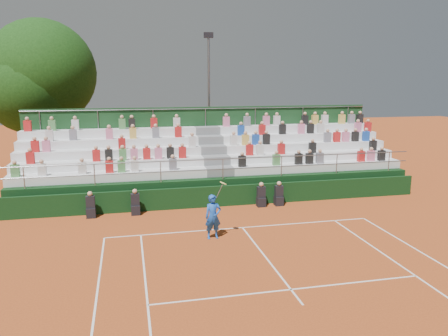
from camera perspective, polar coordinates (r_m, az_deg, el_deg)
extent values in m
plane|color=#AC491C|center=(18.10, 2.42, -7.79)|extent=(90.00, 90.00, 0.00)
cube|color=white|center=(18.10, 2.42, -7.78)|extent=(11.00, 0.06, 0.01)
cube|color=white|center=(15.24, 5.58, -11.66)|extent=(0.06, 6.40, 0.01)
cube|color=white|center=(13.30, 8.73, -15.42)|extent=(8.22, 0.06, 0.01)
cube|color=black|center=(20.92, 0.18, -3.65)|extent=(20.00, 0.15, 1.00)
cube|color=black|center=(20.17, -16.97, -5.59)|extent=(0.40, 0.40, 0.44)
cube|color=black|center=(20.03, -17.05, -4.28)|extent=(0.38, 0.25, 0.55)
sphere|color=tan|center=(19.93, -17.11, -3.23)|extent=(0.22, 0.22, 0.22)
cube|color=black|center=(20.09, -11.48, -5.37)|extent=(0.40, 0.40, 0.44)
cube|color=black|center=(19.96, -11.53, -4.06)|extent=(0.38, 0.25, 0.55)
sphere|color=tan|center=(19.86, -11.58, -3.00)|extent=(0.22, 0.22, 0.22)
cube|color=black|center=(20.99, 4.86, -4.44)|extent=(0.40, 0.40, 0.44)
cube|color=black|center=(20.86, 4.88, -3.17)|extent=(0.38, 0.25, 0.55)
sphere|color=tan|center=(20.77, 4.90, -2.16)|extent=(0.22, 0.22, 0.22)
cube|color=black|center=(21.27, 7.15, -4.27)|extent=(0.40, 0.40, 0.44)
cube|color=black|center=(21.14, 7.18, -3.02)|extent=(0.38, 0.25, 0.55)
sphere|color=tan|center=(21.05, 7.21, -2.02)|extent=(0.22, 0.22, 0.22)
cube|color=black|center=(23.84, -1.46, -1.49)|extent=(20.00, 5.20, 1.20)
cube|color=white|center=(21.63, -14.64, -1.04)|extent=(9.30, 0.85, 0.42)
cube|color=white|center=(23.72, 12.12, 0.18)|extent=(9.30, 0.85, 0.42)
cube|color=slate|center=(22.06, -0.63, -0.41)|extent=(1.40, 0.85, 0.42)
cube|color=white|center=(22.37, -14.63, 0.47)|extent=(9.30, 0.85, 0.42)
cube|color=white|center=(24.40, 11.34, 1.54)|extent=(9.30, 0.85, 0.42)
cube|color=slate|center=(22.79, -1.08, 1.06)|extent=(1.40, 0.85, 0.42)
cube|color=white|center=(23.14, -14.61, 1.89)|extent=(9.30, 0.85, 0.42)
cube|color=white|center=(25.10, 10.60, 2.82)|extent=(9.30, 0.85, 0.42)
cube|color=slate|center=(23.54, -1.49, 2.43)|extent=(1.40, 0.85, 0.42)
cube|color=white|center=(23.91, -14.60, 3.22)|extent=(9.30, 0.85, 0.42)
cube|color=white|center=(25.82, 9.90, 4.03)|extent=(9.30, 0.85, 0.42)
cube|color=slate|center=(24.30, -1.88, 3.72)|extent=(1.40, 0.85, 0.42)
cube|color=white|center=(24.70, -14.59, 4.47)|extent=(9.30, 0.85, 0.42)
cube|color=white|center=(26.55, 9.23, 5.17)|extent=(9.30, 0.85, 0.42)
cube|color=slate|center=(25.08, -2.25, 4.94)|extent=(1.40, 0.85, 0.42)
cube|color=#183F1E|center=(25.71, -2.44, 3.10)|extent=(20.00, 0.12, 4.40)
cylinder|color=gray|center=(21.06, -0.15, 1.20)|extent=(20.00, 0.05, 0.05)
cylinder|color=gray|center=(25.38, -2.44, 7.76)|extent=(20.00, 0.05, 0.05)
cube|color=#4C8C4C|center=(21.95, -25.61, -0.33)|extent=(0.36, 0.24, 0.56)
cube|color=silver|center=(21.72, -22.66, -0.20)|extent=(0.36, 0.24, 0.56)
cube|color=silver|center=(21.47, -18.03, 0.01)|extent=(0.36, 0.24, 0.56)
cube|color=red|center=(21.38, -14.74, 0.15)|extent=(0.36, 0.24, 0.56)
cube|color=#4C8C4C|center=(21.36, -13.23, 0.22)|extent=(0.36, 0.24, 0.56)
cube|color=silver|center=(21.36, -11.58, 0.29)|extent=(0.36, 0.24, 0.56)
cube|color=slate|center=(21.46, -6.69, 0.50)|extent=(0.36, 0.24, 0.56)
cube|color=red|center=(22.59, -23.97, 1.21)|extent=(0.36, 0.24, 0.56)
cube|color=red|center=(22.17, -16.33, 1.57)|extent=(0.36, 0.24, 0.56)
cube|color=black|center=(22.14, -14.81, 1.64)|extent=(0.36, 0.24, 0.56)
cube|color=#4C8C4C|center=(22.12, -13.08, 1.72)|extent=(0.36, 0.24, 0.56)
cube|color=pink|center=(22.12, -11.66, 1.78)|extent=(0.36, 0.24, 0.56)
cube|color=red|center=(22.14, -10.06, 1.85)|extent=(0.36, 0.24, 0.56)
cube|color=pink|center=(22.17, -8.57, 1.91)|extent=(0.36, 0.24, 0.56)
cube|color=black|center=(22.22, -7.03, 1.98)|extent=(0.36, 0.24, 0.56)
cube|color=red|center=(22.28, -5.46, 2.04)|extent=(0.36, 0.24, 0.56)
cube|color=red|center=(23.33, -23.44, 2.60)|extent=(0.36, 0.24, 0.56)
cube|color=pink|center=(23.23, -22.19, 2.67)|extent=(0.36, 0.24, 0.56)
cube|color=red|center=(22.90, -13.19, 3.11)|extent=(0.36, 0.24, 0.56)
cube|color=silver|center=(23.13, -4.18, 3.47)|extent=(0.36, 0.24, 0.56)
cube|color=silver|center=(24.00, -21.84, 3.97)|extent=(0.36, 0.24, 0.56)
cube|color=slate|center=(23.84, -19.12, 4.12)|extent=(0.36, 0.24, 0.56)
cube|color=pink|center=(23.70, -14.75, 4.34)|extent=(0.36, 0.24, 0.56)
cube|color=gold|center=(23.68, -11.81, 4.47)|extent=(0.36, 0.24, 0.56)
cube|color=slate|center=(23.73, -8.91, 4.59)|extent=(0.36, 0.24, 0.56)
cube|color=red|center=(23.83, -6.00, 4.70)|extent=(0.36, 0.24, 0.56)
cube|color=red|center=(25.00, -24.27, 5.03)|extent=(0.36, 0.24, 0.56)
cube|color=#4C8C4C|center=(24.79, -21.54, 5.19)|extent=(0.36, 0.24, 0.56)
cube|color=silver|center=(24.63, -18.85, 5.35)|extent=(0.36, 0.24, 0.56)
cube|color=#4C8C4C|center=(24.48, -13.16, 5.63)|extent=(0.36, 0.24, 0.56)
cube|color=black|center=(24.48, -11.94, 5.68)|extent=(0.36, 0.24, 0.56)
cube|color=red|center=(24.52, -9.14, 5.80)|extent=(0.36, 0.24, 0.56)
cube|color=silver|center=(24.63, -6.20, 5.90)|extent=(0.36, 0.24, 0.56)
cube|color=black|center=(22.08, 2.38, 0.89)|extent=(0.36, 0.24, 0.56)
cube|color=#4C8C4C|center=(22.61, 6.84, 1.07)|extent=(0.36, 0.24, 0.56)
cube|color=black|center=(23.04, 9.72, 1.18)|extent=(0.36, 0.24, 0.56)
cube|color=black|center=(23.27, 11.09, 1.23)|extent=(0.36, 0.24, 0.56)
cube|color=slate|center=(23.51, 12.39, 1.28)|extent=(0.36, 0.24, 0.56)
cube|color=red|center=(24.60, 17.47, 1.47)|extent=(0.36, 0.24, 0.56)
cube|color=pink|center=(24.90, 18.64, 1.51)|extent=(0.36, 0.24, 0.56)
cube|color=black|center=(25.23, 19.87, 1.56)|extent=(0.36, 0.24, 0.56)
cube|color=red|center=(22.98, 3.35, 2.36)|extent=(0.36, 0.24, 0.56)
cube|color=silver|center=(23.14, 4.73, 2.41)|extent=(0.36, 0.24, 0.56)
cube|color=red|center=(23.51, 7.49, 2.50)|extent=(0.36, 0.24, 0.56)
cube|color=black|center=(24.17, 11.46, 2.62)|extent=(0.36, 0.24, 0.56)
cube|color=black|center=(25.86, 18.87, 2.80)|extent=(0.36, 0.24, 0.56)
cube|color=silver|center=(23.56, 1.26, 3.65)|extent=(0.36, 0.24, 0.56)
cube|color=gold|center=(23.72, 2.81, 3.69)|extent=(0.36, 0.24, 0.56)
cube|color=#1E4CB2|center=(23.88, 4.16, 3.73)|extent=(0.36, 0.24, 0.56)
cube|color=black|center=(24.06, 5.55, 3.76)|extent=(0.36, 0.24, 0.56)
cube|color=slate|center=(25.41, 13.36, 3.92)|extent=(0.36, 0.24, 0.56)
cube|color=red|center=(25.66, 14.51, 3.94)|extent=(0.36, 0.24, 0.56)
cube|color=pink|center=(25.92, 15.61, 3.95)|extent=(0.36, 0.24, 0.56)
cube|color=black|center=(26.20, 16.76, 3.97)|extent=(0.36, 0.24, 0.56)
cube|color=#1E4CB2|center=(26.54, 18.05, 3.98)|extent=(0.36, 0.24, 0.56)
cube|color=#1E4CB2|center=(24.48, 2.23, 4.93)|extent=(0.36, 0.24, 0.56)
cube|color=red|center=(24.82, 4.99, 4.99)|extent=(0.36, 0.24, 0.56)
cube|color=black|center=(25.21, 7.64, 5.04)|extent=(0.36, 0.24, 0.56)
cube|color=pink|center=(25.62, 10.05, 5.07)|extent=(0.36, 0.24, 0.56)
cube|color=black|center=(25.84, 11.22, 5.08)|extent=(0.36, 0.24, 0.56)
cube|color=silver|center=(26.10, 12.50, 5.09)|extent=(0.36, 0.24, 0.56)
cube|color=pink|center=(27.19, 17.07, 5.11)|extent=(0.36, 0.24, 0.56)
cube|color=red|center=(27.52, 18.26, 5.10)|extent=(0.36, 0.24, 0.56)
cube|color=pink|center=(25.10, 0.30, 6.07)|extent=(0.36, 0.24, 0.56)
cube|color=slate|center=(25.40, 3.02, 6.13)|extent=(0.36, 0.24, 0.56)
cube|color=pink|center=(25.73, 5.54, 6.16)|extent=(0.36, 0.24, 0.56)
cube|color=silver|center=(25.94, 6.91, 6.17)|extent=(0.36, 0.24, 0.56)
cube|color=black|center=(26.57, 10.51, 6.19)|extent=(0.36, 0.24, 0.56)
cube|color=gold|center=(26.83, 11.78, 6.19)|extent=(0.36, 0.24, 0.56)
cube|color=silver|center=(27.10, 13.01, 6.19)|extent=(0.36, 0.24, 0.56)
cube|color=gold|center=(27.60, 15.14, 6.18)|extent=(0.36, 0.24, 0.56)
cube|color=slate|center=(27.90, 16.31, 6.17)|extent=(0.36, 0.24, 0.56)
cube|color=black|center=(28.17, 17.31, 6.16)|extent=(0.36, 0.24, 0.56)
imported|color=blue|center=(16.69, -1.44, -6.38)|extent=(0.65, 0.45, 1.71)
cylinder|color=gray|center=(16.46, -0.61, -3.04)|extent=(0.26, 0.03, 0.51)
cylinder|color=#E5D866|center=(16.42, -0.09, -1.99)|extent=(0.26, 0.28, 0.14)
cylinder|color=#3A2815|center=(30.43, -23.32, 2.29)|extent=(0.50, 0.50, 3.14)
sphere|color=#12330E|center=(30.10, -23.92, 9.57)|extent=(5.75, 5.75, 5.75)
cylinder|color=#3A2815|center=(30.78, -21.98, 3.02)|extent=(0.50, 0.50, 3.70)
sphere|color=#12330E|center=(30.50, -22.64, 11.42)|extent=(6.66, 6.66, 6.66)
cylinder|color=gray|center=(29.48, -1.97, 8.29)|extent=(0.16, 0.16, 8.58)
cube|color=black|center=(29.55, -2.04, 16.96)|extent=(0.60, 0.25, 0.35)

